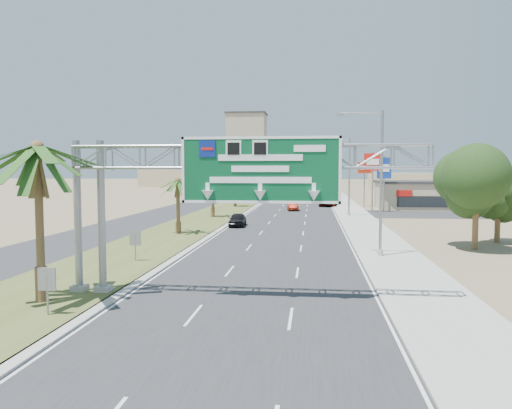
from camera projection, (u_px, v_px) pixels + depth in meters
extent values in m
plane|color=#8C7A59|center=(205.00, 393.00, 13.41)|extent=(600.00, 600.00, 0.00)
cube|color=#28282B|center=(301.00, 194.00, 122.44)|extent=(12.00, 300.00, 0.02)
cube|color=#9E9B93|center=(336.00, 194.00, 121.48)|extent=(4.00, 300.00, 0.10)
cube|color=#444E22|center=(260.00, 194.00, 123.56)|extent=(7.00, 300.00, 0.12)
cube|color=#28282B|center=(233.00, 194.00, 124.35)|extent=(8.00, 300.00, 0.02)
cylinder|color=gray|center=(102.00, 218.00, 23.87)|extent=(0.36, 0.36, 7.40)
cylinder|color=gray|center=(78.00, 218.00, 24.01)|extent=(0.36, 0.36, 7.40)
cube|color=#9E9B93|center=(103.00, 290.00, 24.12)|extent=(0.70, 0.70, 0.40)
cube|color=#9E9B93|center=(80.00, 289.00, 24.25)|extent=(0.70, 0.70, 0.40)
cube|color=#084D28|center=(260.00, 170.00, 22.37)|extent=(7.20, 0.12, 3.00)
cube|color=navy|center=(207.00, 149.00, 22.49)|extent=(0.75, 0.03, 0.75)
cone|color=white|center=(260.00, 196.00, 22.37)|extent=(0.56, 0.56, 0.45)
cylinder|color=brown|center=(40.00, 226.00, 22.13)|extent=(0.36, 0.36, 7.00)
cylinder|color=brown|center=(41.00, 285.00, 22.32)|extent=(0.54, 0.54, 1.68)
cylinder|color=brown|center=(178.00, 208.00, 46.02)|extent=(0.36, 0.36, 5.00)
cylinder|color=brown|center=(178.00, 228.00, 46.16)|extent=(0.54, 0.54, 1.20)
cylinder|color=brown|center=(213.00, 195.00, 61.85)|extent=(0.36, 0.36, 5.80)
cylinder|color=brown|center=(213.00, 212.00, 62.01)|extent=(0.54, 0.54, 1.39)
cylinder|color=brown|center=(235.00, 193.00, 79.74)|extent=(0.36, 0.36, 4.50)
cylinder|color=brown|center=(235.00, 204.00, 79.86)|extent=(0.54, 0.54, 1.08)
cylinder|color=brown|center=(250.00, 187.00, 98.55)|extent=(0.36, 0.36, 5.20)
cylinder|color=brown|center=(250.00, 197.00, 98.68)|extent=(0.54, 0.54, 1.25)
cylinder|color=brown|center=(262.00, 184.00, 123.34)|extent=(0.36, 0.36, 4.80)
cylinder|color=brown|center=(262.00, 191.00, 123.47)|extent=(0.54, 0.54, 1.15)
cylinder|color=gray|center=(381.00, 184.00, 34.02)|extent=(0.20, 0.20, 10.00)
cylinder|color=gray|center=(361.00, 113.00, 33.84)|extent=(2.80, 0.12, 0.12)
cube|color=slate|center=(341.00, 115.00, 34.00)|extent=(0.50, 0.22, 0.18)
cylinder|color=#9E9B93|center=(380.00, 253.00, 34.35)|extent=(0.44, 0.44, 0.50)
cylinder|color=gray|center=(349.00, 177.00, 63.75)|extent=(0.20, 0.20, 10.00)
cylinder|color=gray|center=(339.00, 139.00, 63.57)|extent=(2.80, 0.12, 0.12)
cube|color=slate|center=(328.00, 140.00, 63.74)|extent=(0.50, 0.22, 0.18)
cylinder|color=#9E9B93|center=(349.00, 214.00, 64.09)|extent=(0.44, 0.44, 0.50)
cylinder|color=gray|center=(336.00, 175.00, 99.44)|extent=(0.20, 0.20, 10.00)
cylinder|color=gray|center=(329.00, 150.00, 99.25)|extent=(2.80, 0.12, 0.12)
cube|color=slate|center=(322.00, 151.00, 99.42)|extent=(0.50, 0.22, 0.18)
cylinder|color=#9E9B93|center=(336.00, 198.00, 99.77)|extent=(0.44, 0.44, 0.50)
cylinder|color=gray|center=(339.00, 181.00, 83.68)|extent=(0.28, 0.28, 8.00)
cylinder|color=gray|center=(309.00, 159.00, 83.98)|extent=(10.00, 0.18, 0.18)
cube|color=black|center=(318.00, 162.00, 83.65)|extent=(0.32, 0.18, 0.95)
cube|color=black|center=(300.00, 162.00, 83.98)|extent=(0.32, 0.18, 0.95)
cube|color=black|center=(285.00, 162.00, 84.27)|extent=(0.32, 0.18, 0.95)
sphere|color=red|center=(318.00, 160.00, 83.51)|extent=(0.22, 0.22, 0.22)
imported|color=black|center=(339.00, 164.00, 83.47)|extent=(0.16, 0.16, 0.60)
cylinder|color=#9E9B93|center=(338.00, 203.00, 83.94)|extent=(0.56, 0.56, 0.60)
cube|color=tan|center=(438.00, 196.00, 76.21)|extent=(18.00, 10.00, 4.00)
cylinder|color=brown|center=(475.00, 224.00, 37.35)|extent=(0.44, 0.44, 3.90)
sphere|color=black|center=(476.00, 189.00, 37.17)|extent=(4.50, 4.50, 4.50)
cylinder|color=brown|center=(498.00, 223.00, 41.00)|extent=(0.44, 0.44, 3.30)
sphere|color=black|center=(498.00, 196.00, 40.85)|extent=(3.50, 3.50, 3.50)
cylinder|color=gray|center=(47.00, 296.00, 20.17)|extent=(0.08, 0.08, 1.80)
cube|color=slate|center=(47.00, 279.00, 20.12)|extent=(0.75, 0.06, 0.95)
cylinder|color=gray|center=(135.00, 249.00, 32.15)|extent=(0.08, 0.08, 1.80)
cube|color=slate|center=(135.00, 238.00, 32.10)|extent=(0.75, 0.06, 0.95)
cube|color=tan|center=(247.00, 148.00, 263.57)|extent=(20.00, 16.00, 35.00)
cube|color=tan|center=(177.00, 178.00, 176.85)|extent=(24.00, 14.00, 6.00)
cube|color=tan|center=(404.00, 181.00, 148.62)|extent=(20.00, 12.00, 5.00)
imported|color=black|center=(238.00, 220.00, 52.65)|extent=(1.87, 4.23, 1.41)
imported|color=maroon|center=(292.00, 206.00, 73.31)|extent=(1.96, 4.44, 1.42)
imported|color=gray|center=(328.00, 201.00, 81.55)|extent=(3.23, 6.07, 1.62)
imported|color=black|center=(283.00, 197.00, 95.85)|extent=(1.93, 4.63, 1.34)
cylinder|color=gray|center=(372.00, 182.00, 69.77)|extent=(0.20, 0.20, 8.47)
cube|color=red|center=(373.00, 162.00, 69.57)|extent=(2.42, 0.57, 2.40)
cube|color=white|center=(373.00, 162.00, 69.39)|extent=(1.67, 0.23, 0.84)
cylinder|color=gray|center=(384.00, 184.00, 71.38)|extent=(0.20, 0.20, 7.92)
cube|color=navy|center=(384.00, 168.00, 71.22)|extent=(2.00, 0.87, 3.00)
cube|color=white|center=(384.00, 168.00, 71.04)|extent=(1.35, 0.44, 1.05)
cylinder|color=gray|center=(364.00, 184.00, 79.70)|extent=(0.20, 0.20, 7.41)
cube|color=red|center=(365.00, 168.00, 79.52)|extent=(2.22, 0.73, 1.80)
cube|color=white|center=(365.00, 168.00, 79.34)|extent=(1.52, 0.35, 0.63)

